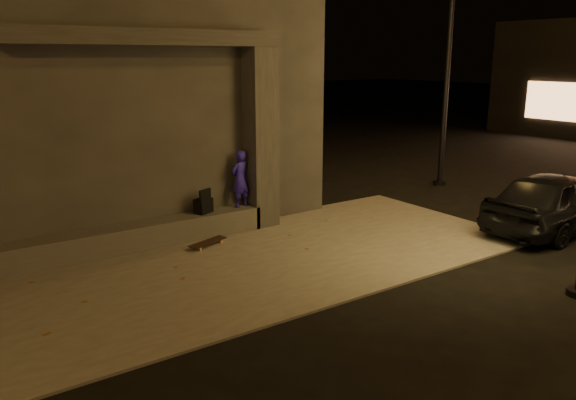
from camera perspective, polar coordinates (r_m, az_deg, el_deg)
ground at (r=8.03m, az=1.20°, el=-11.10°), size 120.00×120.00×0.00m
sidewalk at (r=9.59m, az=-5.83°, el=-6.69°), size 11.00×4.40×0.04m
building at (r=12.82m, az=-20.06°, el=9.73°), size 9.00×5.10×5.22m
ledge at (r=10.51m, az=-17.74°, el=-4.00°), size 6.00×0.55×0.45m
column at (r=11.43m, az=-2.81°, el=6.24°), size 0.55×0.55×3.60m
canopy at (r=10.39m, az=-13.88°, el=15.77°), size 5.00×0.70×0.28m
skateboarder at (r=11.32m, az=-4.91°, el=2.15°), size 0.48×0.39×1.15m
backpack at (r=11.04m, az=-8.60°, el=-0.46°), size 0.41×0.34×0.49m
skateboard at (r=10.53m, az=-8.15°, el=-4.27°), size 0.84×0.45×0.09m
street_lamp_2 at (r=15.77m, az=16.13°, el=15.99°), size 0.36×0.36×7.13m
car_a at (r=12.55m, az=25.64°, el=-0.10°), size 3.74×1.65×1.25m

